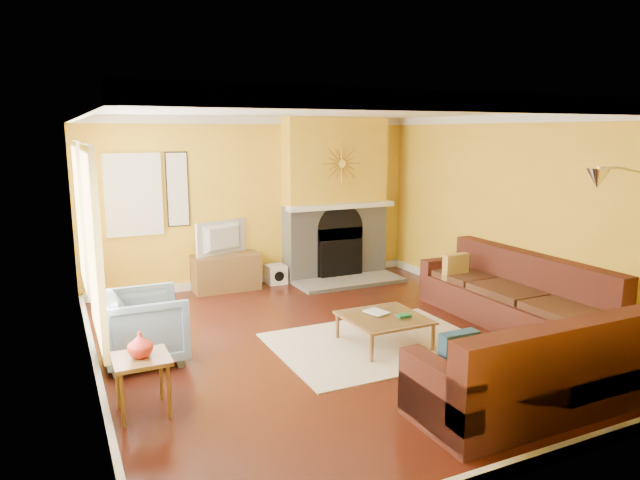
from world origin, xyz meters
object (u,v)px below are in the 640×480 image
coffee_table (384,330)px  media_console (226,272)px  sectional_sofa (467,311)px  side_table (143,385)px  armchair (144,327)px

coffee_table → media_console: bearing=107.9°
sectional_sofa → coffee_table: sectional_sofa is taller
sectional_sofa → media_console: bearing=116.6°
side_table → armchair: bearing=80.5°
sectional_sofa → armchair: (-3.40, 1.20, -0.06)m
sectional_sofa → side_table: sectional_sofa is taller
sectional_sofa → media_console: size_ratio=3.58×
coffee_table → side_table: size_ratio=1.70×
armchair → sectional_sofa: bearing=-109.4°
media_console → side_table: media_console is taller
sectional_sofa → side_table: (-3.60, 0.00, -0.19)m
coffee_table → armchair: bearing=164.9°
coffee_table → media_console: size_ratio=0.87×
coffee_table → media_console: media_console is taller
coffee_table → armchair: (-2.60, 0.70, 0.21)m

